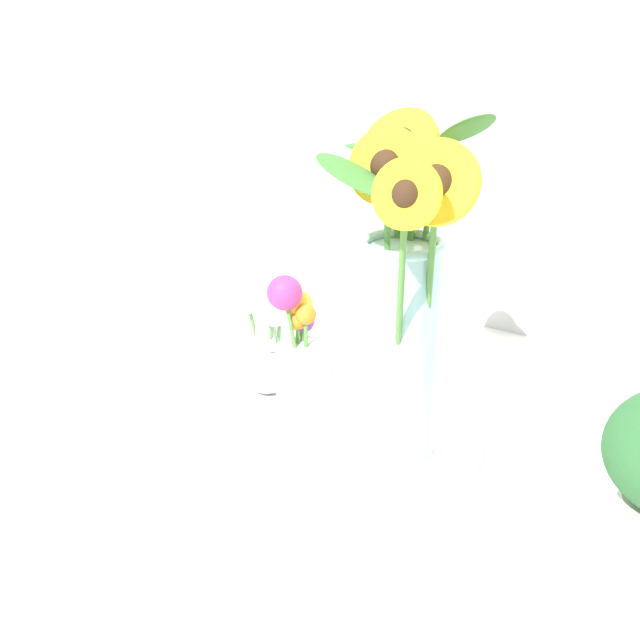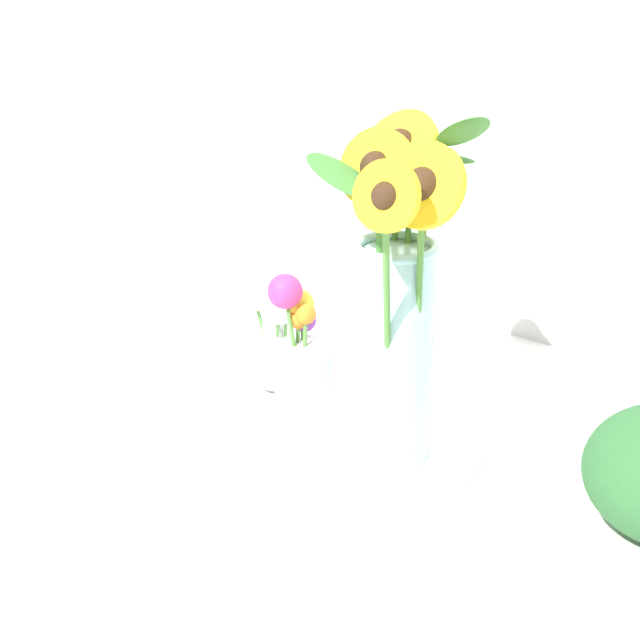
# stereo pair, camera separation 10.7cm
# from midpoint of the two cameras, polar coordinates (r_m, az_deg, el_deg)

# --- Properties ---
(ground_plane) EXTENTS (6.00, 6.00, 0.00)m
(ground_plane) POSITION_cam_midpoint_polar(r_m,az_deg,el_deg) (1.11, -3.23, -8.41)
(ground_plane) COLOR silver
(serving_tray) EXTENTS (0.41, 0.41, 0.02)m
(serving_tray) POSITION_cam_midpoint_polar(r_m,az_deg,el_deg) (1.14, -2.72, -6.97)
(serving_tray) COLOR white
(serving_tray) RESTS_ON ground_plane
(mason_jar_sunflowers) EXTENTS (0.22, 0.24, 0.41)m
(mason_jar_sunflowers) POSITION_cam_midpoint_polar(r_m,az_deg,el_deg) (0.99, 2.21, 1.34)
(mason_jar_sunflowers) COLOR #9ED1D6
(mason_jar_sunflowers) RESTS_ON serving_tray
(vase_small_center) EXTENTS (0.09, 0.08, 0.19)m
(vase_small_center) POSITION_cam_midpoint_polar(r_m,az_deg,el_deg) (1.09, -3.92, -3.10)
(vase_small_center) COLOR white
(vase_small_center) RESTS_ON serving_tray
(vase_bulb_right) EXTENTS (0.08, 0.07, 0.17)m
(vase_bulb_right) POSITION_cam_midpoint_polar(r_m,az_deg,el_deg) (1.17, -5.82, -1.39)
(vase_bulb_right) COLOR white
(vase_bulb_right) RESTS_ON serving_tray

